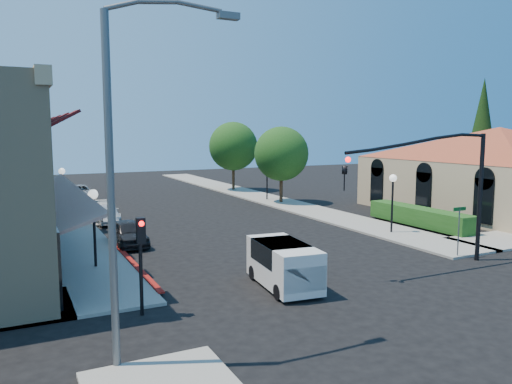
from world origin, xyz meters
name	(u,v)px	position (x,y,z in m)	size (l,w,h in m)	color
ground	(362,293)	(0.00, 0.00, 0.00)	(120.00, 120.00, 0.00)	black
sidewalk_left	(54,209)	(-8.75, 27.00, 0.06)	(3.50, 50.00, 0.12)	gray
sidewalk_right	(254,196)	(8.75, 27.00, 0.06)	(3.50, 50.00, 0.12)	gray
curb_red_strip	(132,265)	(-6.90, 8.00, 0.00)	(0.25, 10.00, 0.06)	maroon
mission_building	(498,162)	(21.99, 11.50, 3.75)	(30.12, 30.12, 6.40)	tan
hedge	(419,227)	(11.70, 9.00, 0.00)	(1.40, 8.00, 1.10)	#1B4914
conifer_far	(482,128)	(28.00, 18.00, 6.36)	(3.20, 3.20, 11.00)	#362115
street_tree_a	(281,154)	(8.80, 22.00, 4.19)	(4.56, 4.56, 6.48)	#362115
street_tree_b	(233,146)	(8.80, 32.00, 4.54)	(4.94, 4.94, 7.02)	#362115
signal_mast_arm	(448,177)	(5.86, 1.50, 4.09)	(8.01, 0.39, 6.00)	black
secondary_signal	(141,248)	(-8.00, 1.41, 2.32)	(0.28, 0.42, 3.32)	black
cobra_streetlight	(124,165)	(-9.15, -2.00, 5.27)	(3.60, 0.25, 9.31)	#595B5E
street_name_sign	(459,223)	(7.50, 2.20, 1.70)	(0.80, 0.06, 2.50)	#595B5E
lamppost_left_near	(94,208)	(-8.50, 8.00, 2.74)	(0.44, 0.44, 3.57)	black
lamppost_left_far	(62,180)	(-8.50, 22.00, 2.74)	(0.44, 0.44, 3.57)	black
lamppost_right_near	(393,188)	(8.50, 8.00, 2.74)	(0.44, 0.44, 3.57)	black
lamppost_right_far	(267,170)	(8.50, 24.00, 2.74)	(0.44, 0.44, 3.57)	black
white_van	(284,262)	(-2.29, 1.96, 1.01)	(2.12, 4.11, 1.75)	silver
parked_car_a	(128,233)	(-6.20, 12.00, 0.68)	(1.61, 4.00, 1.36)	black
parked_car_b	(105,215)	(-6.20, 19.00, 0.60)	(1.28, 3.66, 1.21)	#9A9B9F
parked_car_c	(105,212)	(-6.08, 20.00, 0.63)	(1.76, 4.33, 1.26)	silver
parked_car_d	(80,192)	(-6.20, 32.00, 0.64)	(2.14, 4.64, 1.29)	#A0A2A5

